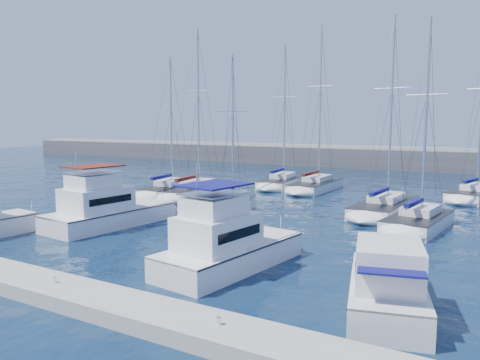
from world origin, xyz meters
The scene contains 16 objects.
ground centered at (0.00, 0.00, 0.00)m, with size 220.00×220.00×0.00m, color black.
breakwater centered at (0.00, 52.00, 1.05)m, with size 160.00×6.00×4.45m.
dock centered at (0.00, -11.00, 0.30)m, with size 40.00×2.20×0.60m, color gray.
dock_cleat_centre centered at (0.00, -11.00, 0.72)m, with size 0.16×0.16×0.25m, color silver.
dock_cleat_near_stbd centered at (8.00, -11.00, 0.72)m, with size 0.16×0.16×0.25m, color silver.
motor_yacht_port_inner centered at (-8.09, -0.43, 1.13)m, with size 4.50×9.45×4.69m.
motor_yacht_stbd_inner centered at (4.13, -4.36, 1.13)m, with size 4.29×8.62×4.69m.
motor_yacht_stbd_outer centered at (12.14, -5.68, 0.94)m, with size 4.36×7.22×3.20m.
sailboat_mid_a centered at (-13.33, 12.97, 0.52)m, with size 4.22×8.16×13.80m.
sailboat_mid_b centered at (-10.59, 13.64, 0.53)m, with size 4.24×9.47×16.38m.
sailboat_mid_c centered at (-3.24, 8.31, 0.52)m, with size 5.03×7.30×12.75m.
sailboat_mid_d centered at (7.52, 13.81, 0.53)m, with size 3.72×8.92×15.72m.
sailboat_mid_e centered at (10.74, 9.60, 0.53)m, with size 3.83×7.51×14.36m.
sailboat_back_a centered at (-6.18, 24.02, 0.54)m, with size 3.86×8.39×16.03m.
sailboat_back_b centered at (-1.89, 23.39, 0.55)m, with size 3.19×8.85×17.65m.
sailboat_back_c centered at (13.16, 24.46, 0.56)m, with size 4.64×7.53×16.42m.
Camera 1 is at (15.87, -23.18, 7.10)m, focal length 35.00 mm.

